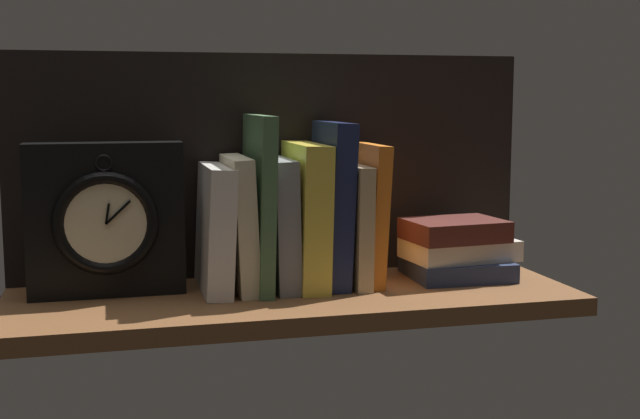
% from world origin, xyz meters
% --- Properties ---
extents(ground_plane, '(0.79, 0.27, 0.03)m').
position_xyz_m(ground_plane, '(0.00, 0.00, -0.01)').
color(ground_plane, brown).
extents(back_panel, '(0.79, 0.01, 0.34)m').
position_xyz_m(back_panel, '(0.00, 0.13, 0.17)').
color(back_panel, black).
rests_on(back_panel, ground_plane).
extents(book_white_catcher, '(0.05, 0.16, 0.18)m').
position_xyz_m(book_white_catcher, '(-0.10, 0.04, 0.09)').
color(book_white_catcher, silver).
rests_on(book_white_catcher, ground_plane).
extents(book_cream_twain, '(0.04, 0.15, 0.19)m').
position_xyz_m(book_cream_twain, '(-0.07, 0.04, 0.09)').
color(book_cream_twain, beige).
rests_on(book_cream_twain, ground_plane).
extents(book_green_romantic, '(0.03, 0.17, 0.25)m').
position_xyz_m(book_green_romantic, '(-0.04, 0.04, 0.12)').
color(book_green_romantic, '#476B44').
rests_on(book_green_romantic, ground_plane).
extents(book_gray_chess, '(0.04, 0.15, 0.19)m').
position_xyz_m(book_gray_chess, '(-0.01, 0.04, 0.09)').
color(book_gray_chess, gray).
rests_on(book_gray_chess, ground_plane).
extents(book_yellow_seinlanguage, '(0.05, 0.16, 0.21)m').
position_xyz_m(book_yellow_seinlanguage, '(0.03, 0.04, 0.10)').
color(book_yellow_seinlanguage, gold).
rests_on(book_yellow_seinlanguage, ground_plane).
extents(book_navy_bierce, '(0.04, 0.14, 0.24)m').
position_xyz_m(book_navy_bierce, '(0.07, 0.04, 0.12)').
color(book_navy_bierce, '#192147').
rests_on(book_navy_bierce, ground_plane).
extents(book_tan_shortstories, '(0.02, 0.16, 0.18)m').
position_xyz_m(book_tan_shortstories, '(0.10, 0.04, 0.09)').
color(book_tan_shortstories, tan).
rests_on(book_tan_shortstories, ground_plane).
extents(book_orange_pandolfini, '(0.03, 0.14, 0.20)m').
position_xyz_m(book_orange_pandolfini, '(0.12, 0.04, 0.10)').
color(book_orange_pandolfini, orange).
rests_on(book_orange_pandolfini, ground_plane).
extents(framed_clock, '(0.21, 0.06, 0.21)m').
position_xyz_m(framed_clock, '(-0.25, 0.04, 0.10)').
color(framed_clock, black).
rests_on(framed_clock, ground_plane).
extents(book_stack_side, '(0.17, 0.14, 0.09)m').
position_xyz_m(book_stack_side, '(0.26, 0.03, 0.04)').
color(book_stack_side, '#232D4C').
rests_on(book_stack_side, ground_plane).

